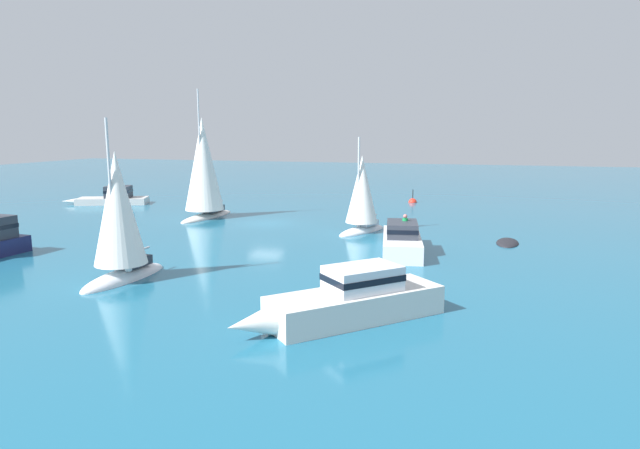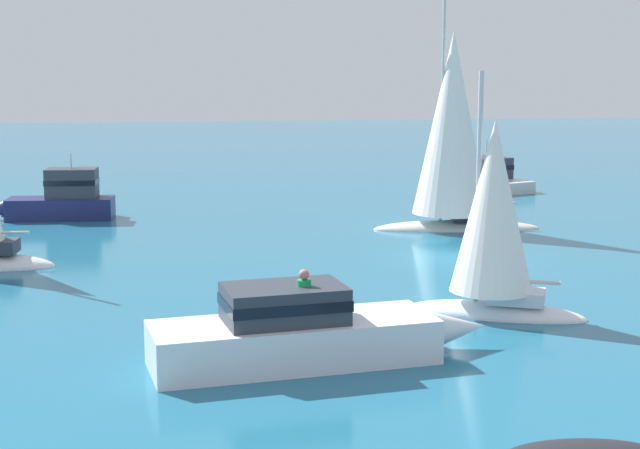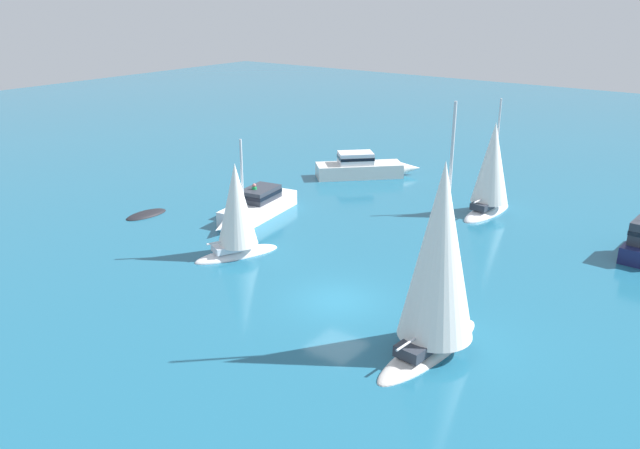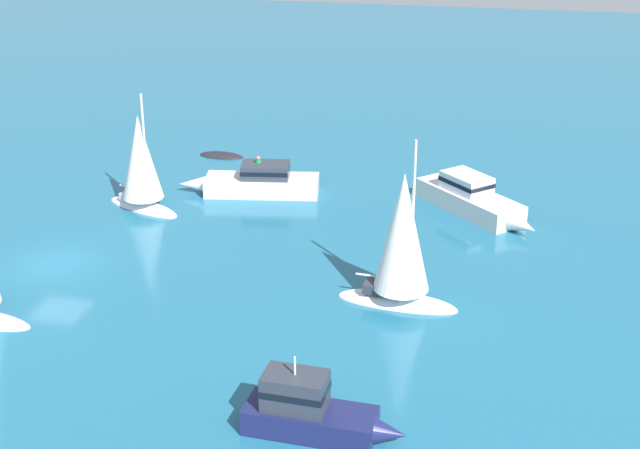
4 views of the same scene
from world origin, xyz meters
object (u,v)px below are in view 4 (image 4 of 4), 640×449
tender (221,156)px  ketch_1 (141,167)px  launch_1 (311,411)px  ketch (401,248)px  launch (473,199)px  motor_cruiser_1 (257,182)px

tender → ketch_1: bearing=-93.6°
ketch_1 → launch_1: (18.34, 13.62, -1.53)m
ketch → launch_1: (10.03, -1.70, -1.82)m
ketch_1 → ketch: bearing=-5.1°
launch → ketch_1: (3.27, -17.80, 1.62)m
ketch_1 → tender: bearing=105.2°
ketch_1 → tender: size_ratio=2.26×
motor_cruiser_1 → launch_1: bearing=101.2°
launch → ketch: bearing=-57.0°
launch → ketch_1: ketch_1 is taller
launch → ketch: 12.00m
launch → ketch_1: bearing=-124.5°
launch_1 → motor_cruiser_1: bearing=113.3°
tender → launch_1: launch_1 is taller
motor_cruiser_1 → ketch_1: bearing=23.6°
tender → motor_cruiser_1: bearing=-51.2°
motor_cruiser_1 → ketch: (11.85, 9.80, 1.95)m
ketch → motor_cruiser_1: bearing=134.7°
motor_cruiser_1 → ketch: size_ratio=1.02×
motor_cruiser_1 → ketch_1: 6.77m
tender → launch_1: 30.54m
launch → launch_1: bearing=-55.9°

